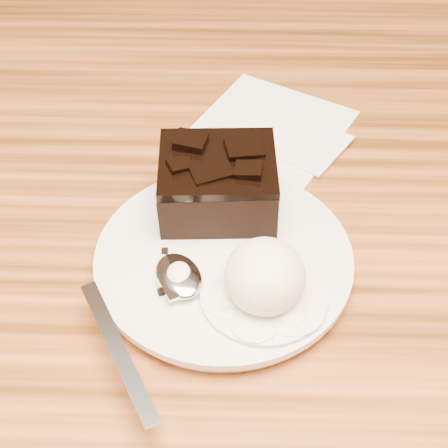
{
  "coord_description": "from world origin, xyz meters",
  "views": [
    {
      "loc": [
        0.08,
        -0.4,
        1.16
      ],
      "look_at": [
        0.07,
        -0.04,
        0.79
      ],
      "focal_mm": 55.24,
      "sensor_mm": 36.0,
      "label": 1
    }
  ],
  "objects_px": {
    "dining_table": "(166,432)",
    "napkin": "(270,127)",
    "spoon": "(179,277)",
    "plate": "(224,262)",
    "brownie": "(218,186)",
    "ice_cream_scoop": "(265,276)"
  },
  "relations": [
    {
      "from": "brownie",
      "to": "napkin",
      "type": "height_order",
      "value": "brownie"
    },
    {
      "from": "spoon",
      "to": "napkin",
      "type": "relative_size",
      "value": 1.39
    },
    {
      "from": "plate",
      "to": "ice_cream_scoop",
      "type": "xyz_separation_m",
      "value": [
        0.03,
        -0.04,
        0.03
      ]
    },
    {
      "from": "plate",
      "to": "brownie",
      "type": "height_order",
      "value": "brownie"
    },
    {
      "from": "plate",
      "to": "napkin",
      "type": "xyz_separation_m",
      "value": [
        0.04,
        0.18,
        -0.01
      ]
    },
    {
      "from": "dining_table",
      "to": "brownie",
      "type": "height_order",
      "value": "brownie"
    },
    {
      "from": "dining_table",
      "to": "napkin",
      "type": "xyz_separation_m",
      "value": [
        0.11,
        0.12,
        0.38
      ]
    },
    {
      "from": "dining_table",
      "to": "ice_cream_scoop",
      "type": "distance_m",
      "value": 0.43
    },
    {
      "from": "plate",
      "to": "spoon",
      "type": "distance_m",
      "value": 0.04
    },
    {
      "from": "spoon",
      "to": "napkin",
      "type": "bearing_deg",
      "value": 42.61
    },
    {
      "from": "plate",
      "to": "napkin",
      "type": "relative_size",
      "value": 1.52
    },
    {
      "from": "spoon",
      "to": "napkin",
      "type": "distance_m",
      "value": 0.22
    },
    {
      "from": "napkin",
      "to": "brownie",
      "type": "bearing_deg",
      "value": -110.46
    },
    {
      "from": "plate",
      "to": "napkin",
      "type": "distance_m",
      "value": 0.18
    },
    {
      "from": "plate",
      "to": "ice_cream_scoop",
      "type": "height_order",
      "value": "ice_cream_scoop"
    },
    {
      "from": "dining_table",
      "to": "ice_cream_scoop",
      "type": "xyz_separation_m",
      "value": [
        0.1,
        -0.09,
        0.41
      ]
    },
    {
      "from": "dining_table",
      "to": "napkin",
      "type": "bearing_deg",
      "value": 47.88
    },
    {
      "from": "brownie",
      "to": "ice_cream_scoop",
      "type": "xyz_separation_m",
      "value": [
        0.04,
        -0.09,
        -0.0
      ]
    },
    {
      "from": "dining_table",
      "to": "brownie",
      "type": "bearing_deg",
      "value": 1.23
    },
    {
      "from": "brownie",
      "to": "napkin",
      "type": "xyz_separation_m",
      "value": [
        0.05,
        0.12,
        -0.03
      ]
    },
    {
      "from": "plate",
      "to": "napkin",
      "type": "bearing_deg",
      "value": 77.49
    },
    {
      "from": "dining_table",
      "to": "plate",
      "type": "distance_m",
      "value": 0.39
    }
  ]
}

